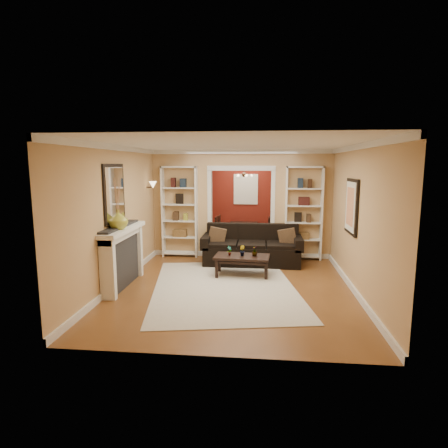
# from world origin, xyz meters

# --- Properties ---
(floor) EXTENTS (8.00, 8.00, 0.00)m
(floor) POSITION_xyz_m (0.00, 0.00, 0.00)
(floor) COLOR brown
(floor) RESTS_ON ground
(ceiling) EXTENTS (8.00, 8.00, 0.00)m
(ceiling) POSITION_xyz_m (0.00, 0.00, 2.70)
(ceiling) COLOR white
(ceiling) RESTS_ON ground
(wall_back) EXTENTS (8.00, 0.00, 8.00)m
(wall_back) POSITION_xyz_m (0.00, 4.00, 1.35)
(wall_back) COLOR tan
(wall_back) RESTS_ON ground
(wall_front) EXTENTS (8.00, 0.00, 8.00)m
(wall_front) POSITION_xyz_m (0.00, -4.00, 1.35)
(wall_front) COLOR tan
(wall_front) RESTS_ON ground
(wall_left) EXTENTS (0.00, 8.00, 8.00)m
(wall_left) POSITION_xyz_m (-2.25, 0.00, 1.35)
(wall_left) COLOR tan
(wall_left) RESTS_ON ground
(wall_right) EXTENTS (0.00, 8.00, 8.00)m
(wall_right) POSITION_xyz_m (2.25, 0.00, 1.35)
(wall_right) COLOR tan
(wall_right) RESTS_ON ground
(partition_wall) EXTENTS (4.50, 0.15, 2.70)m
(partition_wall) POSITION_xyz_m (0.00, 1.20, 1.35)
(partition_wall) COLOR tan
(partition_wall) RESTS_ON floor
(red_back_panel) EXTENTS (4.44, 0.04, 2.64)m
(red_back_panel) POSITION_xyz_m (0.00, 3.97, 1.32)
(red_back_panel) COLOR maroon
(red_back_panel) RESTS_ON floor
(dining_window) EXTENTS (0.78, 0.03, 0.98)m
(dining_window) POSITION_xyz_m (0.00, 3.93, 1.55)
(dining_window) COLOR #8CA5CC
(dining_window) RESTS_ON wall_back
(area_rug) EXTENTS (3.26, 4.12, 0.01)m
(area_rug) POSITION_xyz_m (-0.17, -1.37, 0.01)
(area_rug) COLOR beige
(area_rug) RESTS_ON floor
(sofa) EXTENTS (2.34, 1.01, 0.91)m
(sofa) POSITION_xyz_m (0.30, 0.45, 0.46)
(sofa) COLOR black
(sofa) RESTS_ON floor
(pillow_left) EXTENTS (0.41, 0.19, 0.39)m
(pillow_left) POSITION_xyz_m (-0.53, 0.43, 0.64)
(pillow_left) COLOR brown
(pillow_left) RESTS_ON sofa
(pillow_right) EXTENTS (0.40, 0.16, 0.39)m
(pillow_right) POSITION_xyz_m (1.13, 0.43, 0.64)
(pillow_right) COLOR brown
(pillow_right) RESTS_ON sofa
(coffee_table) EXTENTS (1.19, 0.71, 0.43)m
(coffee_table) POSITION_xyz_m (0.12, -0.55, 0.22)
(coffee_table) COLOR black
(coffee_table) RESTS_ON floor
(plant_left) EXTENTS (0.13, 0.13, 0.20)m
(plant_left) POSITION_xyz_m (-0.14, -0.55, 0.53)
(plant_left) COLOR #336626
(plant_left) RESTS_ON coffee_table
(plant_center) EXTENTS (0.14, 0.15, 0.22)m
(plant_center) POSITION_xyz_m (0.12, -0.55, 0.54)
(plant_center) COLOR #336626
(plant_center) RESTS_ON coffee_table
(plant_right) EXTENTS (0.15, 0.15, 0.21)m
(plant_right) POSITION_xyz_m (0.39, -0.55, 0.54)
(plant_right) COLOR #336626
(plant_right) RESTS_ON coffee_table
(bookshelf_left) EXTENTS (0.90, 0.30, 2.30)m
(bookshelf_left) POSITION_xyz_m (-1.55, 1.03, 1.15)
(bookshelf_left) COLOR white
(bookshelf_left) RESTS_ON floor
(bookshelf_right) EXTENTS (0.90, 0.30, 2.30)m
(bookshelf_right) POSITION_xyz_m (1.55, 1.03, 1.15)
(bookshelf_right) COLOR white
(bookshelf_right) RESTS_ON floor
(fireplace) EXTENTS (0.32, 1.70, 1.16)m
(fireplace) POSITION_xyz_m (-2.09, -1.50, 0.58)
(fireplace) COLOR white
(fireplace) RESTS_ON floor
(vase) EXTENTS (0.38, 0.38, 0.37)m
(vase) POSITION_xyz_m (-2.09, -1.71, 1.34)
(vase) COLOR #A2A334
(vase) RESTS_ON fireplace
(mirror) EXTENTS (0.03, 0.95, 1.10)m
(mirror) POSITION_xyz_m (-2.23, -1.50, 1.80)
(mirror) COLOR silver
(mirror) RESTS_ON wall_left
(wall_sconce) EXTENTS (0.18, 0.18, 0.22)m
(wall_sconce) POSITION_xyz_m (-2.15, 0.55, 1.83)
(wall_sconce) COLOR #FFE0A5
(wall_sconce) RESTS_ON wall_left
(framed_art) EXTENTS (0.04, 0.85, 1.05)m
(framed_art) POSITION_xyz_m (2.21, -1.00, 1.55)
(framed_art) COLOR black
(framed_art) RESTS_ON wall_right
(dining_table) EXTENTS (1.56, 0.87, 0.55)m
(dining_table) POSITION_xyz_m (-0.00, 2.81, 0.27)
(dining_table) COLOR black
(dining_table) RESTS_ON floor
(dining_chair_nw) EXTENTS (0.55, 0.55, 0.86)m
(dining_chair_nw) POSITION_xyz_m (-0.55, 2.51, 0.43)
(dining_chair_nw) COLOR black
(dining_chair_nw) RESTS_ON floor
(dining_chair_ne) EXTENTS (0.56, 0.56, 0.95)m
(dining_chair_ne) POSITION_xyz_m (0.55, 2.51, 0.47)
(dining_chair_ne) COLOR black
(dining_chair_ne) RESTS_ON floor
(dining_chair_sw) EXTENTS (0.52, 0.52, 0.82)m
(dining_chair_sw) POSITION_xyz_m (-0.55, 3.11, 0.41)
(dining_chair_sw) COLOR black
(dining_chair_sw) RESTS_ON floor
(dining_chair_se) EXTENTS (0.43, 0.43, 0.78)m
(dining_chair_se) POSITION_xyz_m (0.55, 3.11, 0.39)
(dining_chair_se) COLOR black
(dining_chair_se) RESTS_ON floor
(chandelier) EXTENTS (0.50, 0.50, 0.30)m
(chandelier) POSITION_xyz_m (0.00, 2.70, 2.02)
(chandelier) COLOR #3A261A
(chandelier) RESTS_ON ceiling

